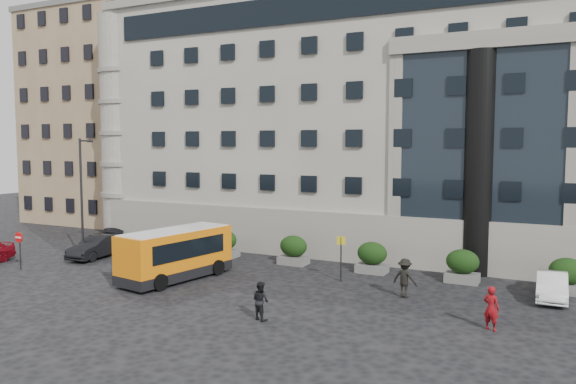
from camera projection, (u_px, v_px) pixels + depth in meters
The scene contains 22 objects.
ground at pixel (208, 291), 29.27m from camera, with size 120.00×120.00×0.00m, color black.
civic_building at pixel (423, 127), 45.45m from camera, with size 44.00×24.00×18.00m, color gray.
entrance_column at pixel (479, 164), 32.57m from camera, with size 1.80×1.80×13.00m, color black.
apartment_near at pixel (123, 120), 56.89m from camera, with size 14.00×14.00×20.00m, color #917254.
apartment_far at pixel (202, 118), 74.19m from camera, with size 13.00×13.00×22.00m, color #826B4C.
hedge_a at pixel (224, 243), 37.93m from camera, with size 1.80×1.26×1.84m.
hedge_b at pixel (293, 250), 35.62m from camera, with size 1.80×1.26×1.84m.
hedge_c at pixel (372, 257), 33.31m from camera, with size 1.80×1.26×1.84m.
hedge_d at pixel (462, 266), 31.00m from camera, with size 1.80×1.26×1.84m.
hedge_e at pixel (567, 276), 28.69m from camera, with size 1.80×1.26×1.84m.
street_lamp at pixel (82, 194), 36.87m from camera, with size 1.16×0.18×8.00m.
bus_stop_sign at pixel (341, 251), 31.14m from camera, with size 0.50×0.08×2.52m.
no_entry_sign at pixel (19, 243), 33.98m from camera, with size 0.64×0.16×2.32m.
minibus at pixel (176, 252), 31.56m from camera, with size 3.49×7.13×2.85m.
red_truck at pixel (198, 211), 51.63m from camera, with size 3.35×5.50×2.76m.
parked_car_b at pixel (98, 247), 37.69m from camera, with size 1.58×4.52×1.49m, color black.
parked_car_c at pixel (129, 227), 46.50m from camera, with size 2.10×5.16×1.50m, color black.
parked_car_d at pixel (175, 224), 48.16m from camera, with size 2.53×5.49×1.53m, color black.
white_taxi at pixel (552, 286), 27.63m from camera, with size 1.40×4.01×1.32m, color white.
pedestrian_a at pixel (491, 308), 23.05m from camera, with size 0.67×0.44×1.85m, color maroon.
pedestrian_b at pixel (261, 301), 24.45m from camera, with size 0.82×0.64×1.69m, color black.
pedestrian_c at pixel (405, 278), 27.95m from camera, with size 1.27×0.73×1.96m, color black.
Camera 1 is at (16.56, -23.83, 7.70)m, focal length 35.00 mm.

